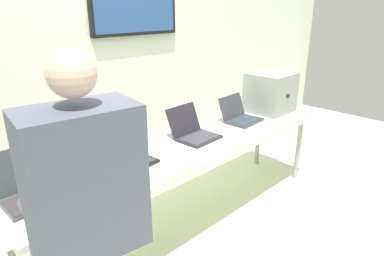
# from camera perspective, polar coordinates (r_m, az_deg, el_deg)

# --- Properties ---
(ground) EXTENTS (8.00, 8.00, 0.04)m
(ground) POSITION_cam_1_polar(r_m,az_deg,el_deg) (3.04, -0.25, -15.50)
(ground) COLOR beige
(back_wall) EXTENTS (8.00, 0.11, 2.67)m
(back_wall) POSITION_cam_1_polar(r_m,az_deg,el_deg) (3.40, -13.98, 12.64)
(back_wall) COLOR silver
(back_wall) RESTS_ON ground
(workbench) EXTENTS (2.85, 0.70, 0.72)m
(workbench) POSITION_cam_1_polar(r_m,az_deg,el_deg) (2.69, -0.27, -3.42)
(workbench) COLOR beige
(workbench) RESTS_ON ground
(equipment_box) EXTENTS (0.42, 0.40, 0.39)m
(equipment_box) POSITION_cam_1_polar(r_m,az_deg,el_deg) (3.51, 13.05, 5.87)
(equipment_box) COLOR gray
(equipment_box) RESTS_ON workbench
(laptop_station_0) EXTENTS (0.36, 0.34, 0.26)m
(laptop_station_0) POSITION_cam_1_polar(r_m,az_deg,el_deg) (2.13, -25.25, -8.93)
(laptop_station_0) COLOR #383D40
(laptop_station_0) RESTS_ON workbench
(laptop_station_1) EXTENTS (0.34, 0.34, 0.26)m
(laptop_station_1) POSITION_cam_1_polar(r_m,az_deg,el_deg) (2.37, -11.22, -4.36)
(laptop_station_1) COLOR black
(laptop_station_1) RESTS_ON workbench
(laptop_station_2) EXTENTS (0.34, 0.36, 0.24)m
(laptop_station_2) POSITION_cam_1_polar(r_m,az_deg,el_deg) (2.76, 0.16, -0.50)
(laptop_station_2) COLOR #24212A
(laptop_station_2) RESTS_ON workbench
(laptop_station_3) EXTENTS (0.35, 0.33, 0.23)m
(laptop_station_3) POSITION_cam_1_polar(r_m,az_deg,el_deg) (3.19, 8.05, 2.13)
(laptop_station_3) COLOR #35363C
(laptop_station_3) RESTS_ON workbench
(person) EXTENTS (0.50, 0.63, 1.61)m
(person) POSITION_cam_1_polar(r_m,az_deg,el_deg) (1.48, -17.28, -12.52)
(person) COLOR #4E5364
(person) RESTS_ON ground
(coffee_mug) EXTENTS (0.08, 0.08, 0.10)m
(coffee_mug) POSITION_cam_1_polar(r_m,az_deg,el_deg) (2.05, -10.37, -8.68)
(coffee_mug) COLOR white
(coffee_mug) RESTS_ON workbench
(paper_sheet) EXTENTS (0.26, 0.33, 0.00)m
(paper_sheet) POSITION_cam_1_polar(r_m,az_deg,el_deg) (1.93, -27.95, -14.66)
(paper_sheet) COLOR white
(paper_sheet) RESTS_ON workbench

